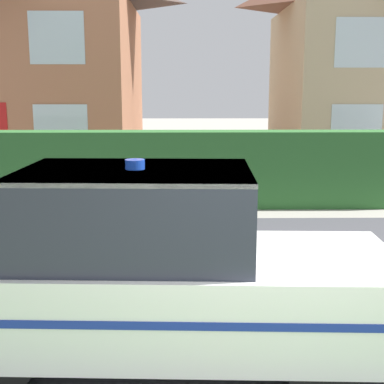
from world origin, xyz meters
name	(u,v)px	position (x,y,z in m)	size (l,w,h in m)	color
road_strip	(242,280)	(0.00, 4.14, 0.01)	(28.00, 6.66, 0.01)	#424247
garden_hedge	(177,169)	(-0.94, 8.57, 0.80)	(9.01, 0.68, 1.60)	#2D662D
police_car	(157,271)	(-1.01, 2.22, 0.82)	(4.34, 1.79, 1.86)	black
house_left	(19,57)	(-5.93, 14.71, 3.40)	(7.45, 6.87, 6.67)	#A86B4C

